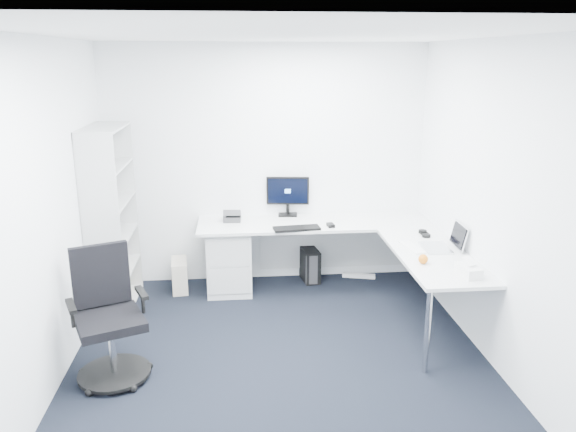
{
  "coord_description": "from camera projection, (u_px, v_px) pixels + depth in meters",
  "views": [
    {
      "loc": [
        -0.33,
        -4.18,
        2.55
      ],
      "look_at": [
        0.15,
        1.05,
        1.05
      ],
      "focal_mm": 35.0,
      "sensor_mm": 36.0,
      "label": 1
    }
  ],
  "objects": [
    {
      "name": "task_chair",
      "position": [
        109.0,
        318.0,
        4.46
      ],
      "size": [
        0.8,
        0.8,
        1.09
      ],
      "primitive_type": null,
      "rotation": [
        0.0,
        0.0,
        0.39
      ],
      "color": "black",
      "rests_on": "ground"
    },
    {
      "name": "ground",
      "position": [
        282.0,
        370.0,
        4.73
      ],
      "size": [
        4.2,
        4.2,
        0.0
      ],
      "primitive_type": "plane",
      "color": "black"
    },
    {
      "name": "wall_right",
      "position": [
        504.0,
        211.0,
        4.52
      ],
      "size": [
        0.02,
        4.2,
        2.7
      ],
      "primitive_type": "cube",
      "color": "white",
      "rests_on": "ground"
    },
    {
      "name": "black_pc_tower",
      "position": [
        309.0,
        264.0,
        6.6
      ],
      "size": [
        0.23,
        0.41,
        0.38
      ],
      "primitive_type": "cube",
      "rotation": [
        0.0,
        0.0,
        0.14
      ],
      "color": "black",
      "rests_on": "ground"
    },
    {
      "name": "l_desk",
      "position": [
        322.0,
        265.0,
        6.01
      ],
      "size": [
        2.66,
        1.49,
        0.78
      ],
      "primitive_type": null,
      "color": "silver",
      "rests_on": "ground"
    },
    {
      "name": "drawer_pedestal",
      "position": [
        229.0,
        258.0,
        6.27
      ],
      "size": [
        0.48,
        0.6,
        0.74
      ],
      "primitive_type": "cube",
      "color": "silver",
      "rests_on": "ground"
    },
    {
      "name": "wall_front",
      "position": [
        322.0,
        354.0,
        2.35
      ],
      "size": [
        3.6,
        0.02,
        2.7
      ],
      "primitive_type": "cube",
      "color": "white",
      "rests_on": "ground"
    },
    {
      "name": "monitor",
      "position": [
        288.0,
        196.0,
        6.42
      ],
      "size": [
        0.5,
        0.21,
        0.47
      ],
      "primitive_type": null,
      "rotation": [
        0.0,
        0.0,
        -0.11
      ],
      "color": "black",
      "rests_on": "l_desk"
    },
    {
      "name": "black_keyboard",
      "position": [
        297.0,
        228.0,
        5.95
      ],
      "size": [
        0.51,
        0.23,
        0.02
      ],
      "primitive_type": "cube",
      "rotation": [
        0.0,
        0.0,
        0.11
      ],
      "color": "black",
      "rests_on": "l_desk"
    },
    {
      "name": "wall_back",
      "position": [
        266.0,
        166.0,
        6.37
      ],
      "size": [
        3.6,
        0.02,
        2.7
      ],
      "primitive_type": "cube",
      "color": "white",
      "rests_on": "ground"
    },
    {
      "name": "wall_left",
      "position": [
        42.0,
        222.0,
        4.2
      ],
      "size": [
        0.02,
        4.2,
        2.7
      ],
      "primitive_type": "cube",
      "color": "white",
      "rests_on": "ground"
    },
    {
      "name": "headphones",
      "position": [
        425.0,
        233.0,
        5.76
      ],
      "size": [
        0.14,
        0.21,
        0.05
      ],
      "primitive_type": null,
      "rotation": [
        0.0,
        0.0,
        -0.06
      ],
      "color": "black",
      "rests_on": "l_desk"
    },
    {
      "name": "mouse",
      "position": [
        331.0,
        225.0,
        6.04
      ],
      "size": [
        0.08,
        0.12,
        0.04
      ],
      "primitive_type": "cube",
      "rotation": [
        0.0,
        0.0,
        0.13
      ],
      "color": "black",
      "rests_on": "l_desk"
    },
    {
      "name": "tissue_box",
      "position": [
        469.0,
        271.0,
        4.7
      ],
      "size": [
        0.16,
        0.26,
        0.09
      ],
      "primitive_type": "cube",
      "rotation": [
        0.0,
        0.0,
        0.11
      ],
      "color": "white",
      "rests_on": "l_desk"
    },
    {
      "name": "laptop",
      "position": [
        437.0,
        236.0,
        5.32
      ],
      "size": [
        0.37,
        0.36,
        0.25
      ],
      "primitive_type": null,
      "rotation": [
        0.0,
        0.0,
        -0.04
      ],
      "color": "silver",
      "rests_on": "l_desk"
    },
    {
      "name": "desk_phone",
      "position": [
        232.0,
        215.0,
        6.25
      ],
      "size": [
        0.2,
        0.2,
        0.13
      ],
      "primitive_type": null,
      "rotation": [
        0.0,
        0.0,
        -0.07
      ],
      "color": "#2F2F31",
      "rests_on": "l_desk"
    },
    {
      "name": "bookshelf",
      "position": [
        111.0,
        219.0,
        5.71
      ],
      "size": [
        0.37,
        0.95,
        1.89
      ],
      "primitive_type": null,
      "color": "#B7BABA",
      "rests_on": "ground"
    },
    {
      "name": "power_strip",
      "position": [
        359.0,
        276.0,
        6.7
      ],
      "size": [
        0.39,
        0.16,
        0.04
      ],
      "primitive_type": "cube",
      "rotation": [
        0.0,
        0.0,
        -0.25
      ],
      "color": "white",
      "rests_on": "ground"
    },
    {
      "name": "white_keyboard",
      "position": [
        412.0,
        247.0,
        5.38
      ],
      "size": [
        0.16,
        0.39,
        0.01
      ],
      "primitive_type": "cube",
      "rotation": [
        0.0,
        0.0,
        0.15
      ],
      "color": "white",
      "rests_on": "l_desk"
    },
    {
      "name": "beige_pc_tower",
      "position": [
        180.0,
        275.0,
        6.3
      ],
      "size": [
        0.2,
        0.39,
        0.35
      ],
      "primitive_type": "cube",
      "rotation": [
        0.0,
        0.0,
        0.1
      ],
      "color": "#BCB2A0",
      "rests_on": "ground"
    },
    {
      "name": "orange_fruit",
      "position": [
        423.0,
        259.0,
        4.96
      ],
      "size": [
        0.09,
        0.09,
        0.09
      ],
      "primitive_type": "sphere",
      "color": "orange",
      "rests_on": "l_desk"
    },
    {
      "name": "ceiling",
      "position": [
        281.0,
        34.0,
        3.99
      ],
      "size": [
        4.2,
        4.2,
        0.0
      ],
      "primitive_type": "plane",
      "color": "white"
    }
  ]
}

